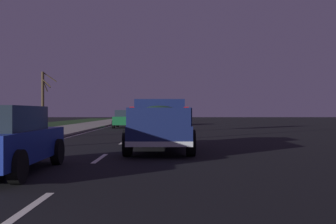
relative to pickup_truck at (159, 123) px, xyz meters
The scene contains 8 objects.
ground 14.42m from the pickup_truck, ahead, with size 144.00×144.00×0.00m, color black.
sidewalk_shoulder 16.13m from the pickup_truck, 27.54° to the left, with size 108.00×4.00×0.12m, color gray.
lane_markings 17.52m from the pickup_truck, 14.09° to the left, with size 108.96×3.54×0.01m.
pickup_truck is the anchor object (origin of this frame).
sedan_green 21.08m from the pickup_truck, ahead, with size 4.41×2.03×1.54m.
sedan_red 26.97m from the pickup_truck, ahead, with size 4.40×2.03×1.54m.
sedan_blue 6.45m from the pickup_truck, 146.64° to the left, with size 4.42×2.06×1.54m.
bare_tree_far 28.40m from the pickup_truck, 25.18° to the left, with size 1.54×1.45×5.38m.
Camera 1 is at (-1.90, -2.02, 1.41)m, focal length 43.24 mm.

